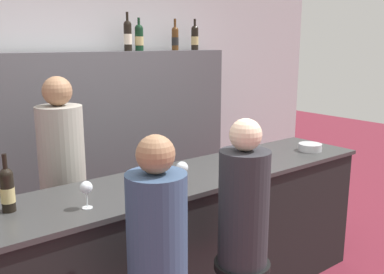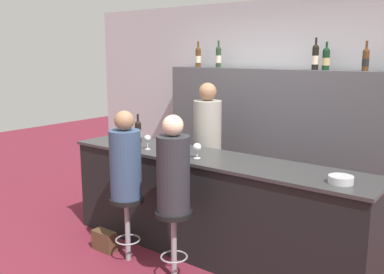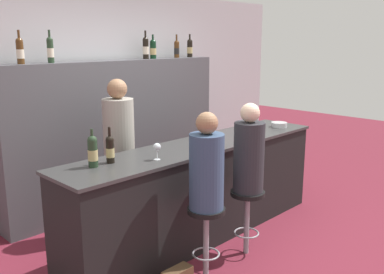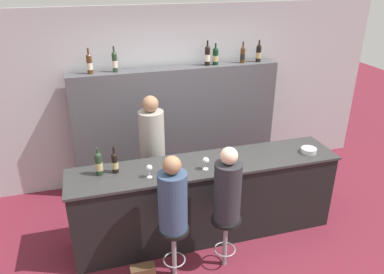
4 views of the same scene
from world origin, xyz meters
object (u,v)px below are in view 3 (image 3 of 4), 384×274
wine_bottle_backbar_5 (190,48)px  bar_stool_left (206,224)px  wine_bottle_counter_1 (110,149)px  wine_glass_1 (206,137)px  wine_bottle_backbar_3 (153,49)px  wine_bottle_backbar_4 (177,49)px  wine_bottle_backbar_2 (146,48)px  wine_glass_0 (157,147)px  wine_bottle_backbar_0 (20,51)px  wine_bottle_backbar_1 (50,50)px  wine_bottle_counter_0 (93,151)px  bartender (120,163)px  bar_stool_right (247,206)px  guest_seated_right (249,153)px  metal_bowl (279,125)px  guest_seated_left (207,167)px

wine_bottle_backbar_5 → bar_stool_left: size_ratio=0.50×
wine_bottle_counter_1 → wine_glass_1: size_ratio=2.12×
wine_bottle_backbar_3 → wine_bottle_backbar_4: (0.42, 0.00, -0.00)m
wine_glass_1 → wine_bottle_backbar_2: bearing=71.5°
wine_glass_0 → wine_bottle_counter_1: bearing=148.1°
wine_bottle_backbar_0 → wine_bottle_backbar_5: size_ratio=1.07×
wine_bottle_backbar_3 → wine_bottle_backbar_5: 0.67m
wine_bottle_backbar_1 → wine_glass_1: bearing=-62.5°
wine_bottle_counter_0 → wine_bottle_backbar_0: (0.04, 1.29, 0.78)m
wine_bottle_backbar_4 → bartender: size_ratio=0.19×
bar_stool_left → bar_stool_right: size_ratio=1.00×
wine_bottle_backbar_2 → wine_bottle_counter_0: bearing=-142.0°
wine_bottle_backbar_1 → guest_seated_right: wine_bottle_backbar_1 is taller
wine_bottle_backbar_0 → metal_bowl: bearing=-31.0°
metal_bowl → bartender: size_ratio=0.11×
bar_stool_left → bartender: size_ratio=0.38×
wine_glass_0 → bar_stool_right: 1.05m
wine_bottle_counter_0 → bartender: 0.98m
wine_bottle_backbar_3 → wine_glass_0: size_ratio=2.02×
wine_bottle_backbar_4 → bar_stool_right: bearing=-115.9°
wine_bottle_backbar_5 → bartender: wine_bottle_backbar_5 is taller
wine_bottle_counter_0 → wine_bottle_backbar_2: 2.24m
wine_bottle_backbar_3 → bar_stool_left: wine_bottle_backbar_3 is taller
wine_glass_1 → guest_seated_right: guest_seated_right is taller
wine_bottle_backbar_4 → wine_glass_1: wine_bottle_backbar_4 is taller
wine_bottle_backbar_1 → bartender: 1.39m
wine_bottle_backbar_1 → metal_bowl: wine_bottle_backbar_1 is taller
wine_bottle_backbar_3 → bartender: wine_bottle_backbar_3 is taller
wine_bottle_backbar_1 → wine_glass_0: wine_bottle_backbar_1 is taller
wine_bottle_backbar_1 → bar_stool_left: bearing=-81.5°
metal_bowl → bar_stool_left: metal_bowl is taller
wine_bottle_backbar_4 → bar_stool_left: (-1.53, -1.95, -1.42)m
wine_glass_1 → wine_bottle_backbar_0: bearing=126.3°
wine_bottle_counter_1 → bar_stool_left: bearing=-53.9°
wine_bottle_backbar_3 → wine_glass_0: wine_bottle_backbar_3 is taller
guest_seated_left → guest_seated_right: size_ratio=0.99×
wine_bottle_backbar_3 → bar_stool_right: 2.47m
wine_bottle_counter_0 → guest_seated_left: bearing=-45.4°
wine_bottle_backbar_5 → bartender: 2.20m
wine_bottle_backbar_2 → bar_stool_left: 2.62m
guest_seated_left → wine_bottle_backbar_0: bearing=107.5°
bar_stool_left → bar_stool_right: same height
wine_bottle_counter_1 → bartender: 0.86m
wine_bottle_counter_1 → wine_bottle_backbar_0: bearing=95.8°
wine_bottle_backbar_3 → wine_bottle_backbar_4: bearing=0.0°
wine_bottle_counter_1 → wine_bottle_backbar_1: size_ratio=0.92×
wine_bottle_counter_1 → wine_bottle_backbar_5: wine_bottle_backbar_5 is taller
wine_bottle_counter_0 → bar_stool_left: (0.66, -0.67, -0.65)m
wine_bottle_counter_1 → wine_bottle_backbar_4: 2.51m
wine_glass_0 → wine_glass_1: 0.63m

